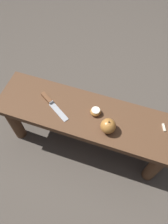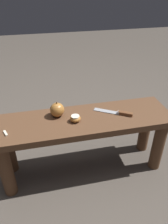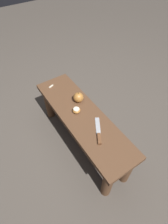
% 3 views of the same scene
% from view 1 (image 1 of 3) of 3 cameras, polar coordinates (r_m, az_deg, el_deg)
% --- Properties ---
extents(ground_plane, '(8.00, 8.00, 0.00)m').
position_cam_1_polar(ground_plane, '(1.63, 0.36, -7.75)').
color(ground_plane, '#4C443D').
extents(wooden_bench, '(1.07, 0.31, 0.41)m').
position_cam_1_polar(wooden_bench, '(1.35, 0.43, -2.53)').
color(wooden_bench, brown).
rests_on(wooden_bench, ground_plane).
extents(knife, '(0.22, 0.15, 0.02)m').
position_cam_1_polar(knife, '(1.31, -8.76, 2.57)').
color(knife, '#9EA0A5').
rests_on(knife, wooden_bench).
extents(apple_whole, '(0.09, 0.09, 0.10)m').
position_cam_1_polar(apple_whole, '(1.18, 6.32, -3.65)').
color(apple_whole, '#B27233').
rests_on(apple_whole, wooden_bench).
extents(apple_cut, '(0.06, 0.06, 0.04)m').
position_cam_1_polar(apple_cut, '(1.25, 3.05, 0.13)').
color(apple_cut, '#B27233').
rests_on(apple_cut, wooden_bench).
extents(apple_slice_near_knife, '(0.03, 0.05, 0.01)m').
position_cam_1_polar(apple_slice_near_knife, '(1.29, 20.12, -3.80)').
color(apple_slice_near_knife, silver).
rests_on(apple_slice_near_knife, wooden_bench).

